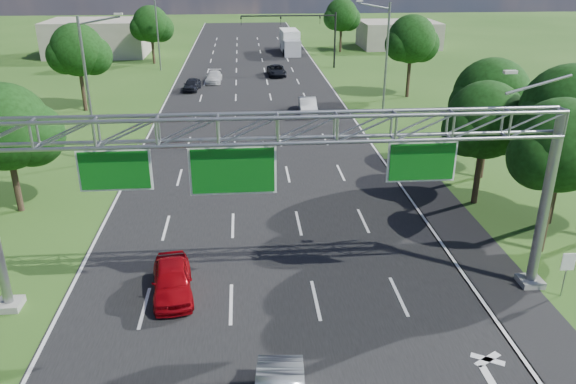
{
  "coord_description": "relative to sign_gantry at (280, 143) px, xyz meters",
  "views": [
    {
      "loc": [
        -1.01,
        -8.57,
        13.55
      ],
      "look_at": [
        0.97,
        15.98,
        3.17
      ],
      "focal_mm": 35.0,
      "sensor_mm": 36.0,
      "label": 1
    }
  ],
  "objects": [
    {
      "name": "tree_verge_rd",
      "position": [
        15.75,
        36.04,
        -1.26
      ],
      "size": [
        5.76,
        4.8,
        8.28
      ],
      "color": "#2D2116",
      "rests_on": "ground"
    },
    {
      "name": "sign_gantry",
      "position": [
        0.0,
        0.0,
        0.0
      ],
      "size": [
        23.5,
        1.0,
        9.56
      ],
      "color": "gray",
      "rests_on": "ground"
    },
    {
      "name": "regulatory_sign",
      "position": [
        12.07,
        -1.02,
        -5.38
      ],
      "size": [
        0.6,
        0.08,
        2.1
      ],
      "color": "gray",
      "rests_on": "ground"
    },
    {
      "name": "ground",
      "position": [
        -0.33,
        18.0,
        -6.89
      ],
      "size": [
        220.0,
        220.0,
        0.0
      ],
      "primitive_type": "plane",
      "color": "#284F17",
      "rests_on": "ground"
    },
    {
      "name": "red_coupe",
      "position": [
        -4.64,
        0.51,
        -6.18
      ],
      "size": [
        2.19,
        4.34,
        1.42
      ],
      "primitive_type": "imported",
      "rotation": [
        0.0,
        0.0,
        0.13
      ],
      "color": "#9C070E",
      "rests_on": "ground"
    },
    {
      "name": "streetlight_l_near",
      "position": [
        -11.63,
        18.0,
        -1.31
      ],
      "size": [
        2.97,
        0.22,
        10.16
      ],
      "color": "gray",
      "rests_on": "ground"
    },
    {
      "name": "tree_verge_la",
      "position": [
        -14.25,
        10.04,
        -2.13
      ],
      "size": [
        5.76,
        4.8,
        7.4
      ],
      "color": "#2D2116",
      "rests_on": "ground"
    },
    {
      "name": "box_truck",
      "position": [
        5.93,
        65.77,
        -5.32
      ],
      "size": [
        2.7,
        8.7,
        3.27
      ],
      "rotation": [
        0.0,
        0.0,
        0.03
      ],
      "color": "white",
      "rests_on": "ground"
    },
    {
      "name": "road_flare",
      "position": [
        9.87,
        2.0,
        -6.89
      ],
      "size": [
        3.0,
        30.0,
        0.02
      ],
      "primitive_type": "cube",
      "color": "black",
      "rests_on": "ground"
    },
    {
      "name": "car_queue_b",
      "position": [
        2.8,
        48.25,
        -6.26
      ],
      "size": [
        2.31,
        4.63,
        1.26
      ],
      "primitive_type": "imported",
      "rotation": [
        0.0,
        0.0,
        0.05
      ],
      "color": "black",
      "rests_on": "ground"
    },
    {
      "name": "streetlight_l_far",
      "position": [
        -11.63,
        53.0,
        -1.31
      ],
      "size": [
        2.97,
        0.22,
        10.16
      ],
      "color": "gray",
      "rests_on": "ground"
    },
    {
      "name": "road",
      "position": [
        -0.33,
        18.0,
        -6.89
      ],
      "size": [
        18.0,
        180.0,
        0.02
      ],
      "primitive_type": "cube",
      "color": "black",
      "rests_on": "ground"
    },
    {
      "name": "car_queue_c",
      "position": [
        -6.89,
        40.78,
        -6.24
      ],
      "size": [
        2.01,
        3.97,
        1.3
      ],
      "primitive_type": "imported",
      "rotation": [
        0.0,
        0.0,
        -0.13
      ],
      "color": "black",
      "rests_on": "ground"
    },
    {
      "name": "traffic_signal",
      "position": [
        7.15,
        53.0,
        -1.72
      ],
      "size": [
        12.21,
        0.24,
        7.0
      ],
      "color": "black",
      "rests_on": "ground"
    },
    {
      "name": "building_right",
      "position": [
        23.67,
        70.0,
        -4.89
      ],
      "size": [
        12.0,
        9.0,
        4.0
      ],
      "primitive_type": "cube",
      "color": "gray",
      "rests_on": "ground"
    },
    {
      "name": "car_queue_a",
      "position": [
        -4.67,
        44.96,
        -6.28
      ],
      "size": [
        1.87,
        4.29,
        1.23
      ],
      "primitive_type": "imported",
      "rotation": [
        0.0,
        0.0,
        -0.04
      ],
      "color": "silver",
      "rests_on": "ground"
    },
    {
      "name": "car_queue_d",
      "position": [
        4.59,
        30.09,
        -6.17
      ],
      "size": [
        1.68,
        4.42,
        1.44
      ],
      "primitive_type": "imported",
      "rotation": [
        0.0,
        0.0,
        -0.04
      ],
      "color": "silver",
      "rests_on": "ground"
    },
    {
      "name": "building_left",
      "position": [
        -22.33,
        66.0,
        -4.39
      ],
      "size": [
        14.0,
        10.0,
        5.0
      ],
      "primitive_type": "cube",
      "color": "gray",
      "rests_on": "ground"
    },
    {
      "name": "streetlight_r_mid",
      "position": [
        10.97,
        28.0,
        -1.31
      ],
      "size": [
        2.97,
        0.22,
        10.16
      ],
      "color": "gray",
      "rests_on": "ground"
    },
    {
      "name": "tree_verge_re",
      "position": [
        13.75,
        66.04,
        -1.7
      ],
      "size": [
        5.76,
        4.8,
        7.84
      ],
      "color": "#2D2116",
      "rests_on": "ground"
    },
    {
      "name": "tree_verge_lc",
      "position": [
        -13.25,
        58.04,
        -1.92
      ],
      "size": [
        5.76,
        4.8,
        7.62
      ],
      "color": "#2D2116",
      "rests_on": "ground"
    },
    {
      "name": "tree_cluster_right",
      "position": [
        14.47,
        7.19,
        -1.58
      ],
      "size": [
        9.91,
        14.6,
        8.68
      ],
      "color": "#2D2116",
      "rests_on": "ground"
    },
    {
      "name": "tree_verge_lb",
      "position": [
        -16.25,
        33.04,
        -1.48
      ],
      "size": [
        5.76,
        4.8,
        8.06
      ],
      "color": "#2D2116",
      "rests_on": "ground"
    }
  ]
}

